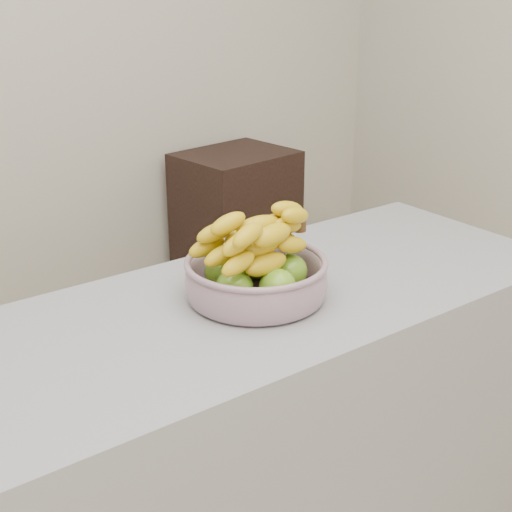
{
  "coord_description": "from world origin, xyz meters",
  "views": [
    {
      "loc": [
        -0.64,
        -0.68,
        1.58
      ],
      "look_at": [
        0.22,
        0.47,
        1.0
      ],
      "focal_mm": 50.0,
      "sensor_mm": 36.0,
      "label": 1
    }
  ],
  "objects": [
    {
      "name": "counter",
      "position": [
        0.0,
        0.47,
        0.45
      ],
      "size": [
        2.0,
        0.6,
        0.9
      ],
      "primitive_type": "cube",
      "color": "#97969E",
      "rests_on": "ground"
    },
    {
      "name": "fruit_bowl",
      "position": [
        0.22,
        0.47,
        0.96
      ],
      "size": [
        0.32,
        0.32,
        0.19
      ],
      "rotation": [
        0.0,
        0.0,
        -0.01
      ],
      "color": "#A1ACC1",
      "rests_on": "counter"
    },
    {
      "name": "cabinet",
      "position": [
        1.08,
        1.78,
        0.42
      ],
      "size": [
        0.51,
        0.43,
        0.85
      ],
      "primitive_type": "cube",
      "rotation": [
        0.0,
        0.0,
        0.12
      ],
      "color": "black",
      "rests_on": "ground"
    }
  ]
}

